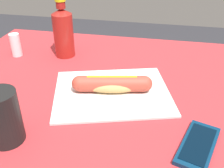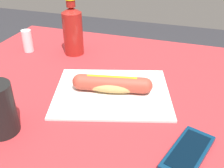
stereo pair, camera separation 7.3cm
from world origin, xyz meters
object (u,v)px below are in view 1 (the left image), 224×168
(hot_dog, at_px, (112,84))
(salt_shaker, at_px, (16,45))
(cell_phone, at_px, (198,145))
(drinking_cup, at_px, (3,117))
(soda_bottle, at_px, (63,32))

(hot_dog, distance_m, salt_shaker, 0.43)
(cell_phone, height_order, drinking_cup, drinking_cup)
(cell_phone, xyz_separation_m, drinking_cup, (0.41, 0.06, 0.06))
(hot_dog, height_order, drinking_cup, drinking_cup)
(drinking_cup, relative_size, salt_shaker, 1.50)
(cell_phone, bearing_deg, soda_bottle, -41.55)
(hot_dog, bearing_deg, drinking_cup, 50.53)
(hot_dog, relative_size, salt_shaker, 2.71)
(soda_bottle, xyz_separation_m, drinking_cup, (-0.03, 0.45, -0.03))
(soda_bottle, distance_m, salt_shaker, 0.18)
(soda_bottle, height_order, salt_shaker, soda_bottle)
(soda_bottle, bearing_deg, salt_shaker, 11.93)
(hot_dog, height_order, salt_shaker, salt_shaker)
(cell_phone, height_order, soda_bottle, soda_bottle)
(salt_shaker, bearing_deg, soda_bottle, -168.07)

